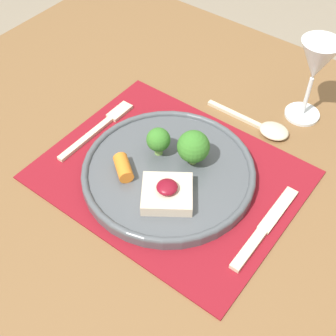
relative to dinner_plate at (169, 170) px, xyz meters
name	(u,v)px	position (x,y,z in m)	size (l,w,h in m)	color
dining_table	(170,209)	(0.00, 0.01, -0.12)	(1.15, 0.97, 0.72)	brown
placemat	(170,175)	(0.00, 0.01, -0.02)	(0.42, 0.33, 0.00)	maroon
dinner_plate	(169,170)	(0.00, 0.00, 0.00)	(0.29, 0.29, 0.08)	#4C5156
fork	(101,126)	(-0.17, 0.02, -0.01)	(0.02, 0.19, 0.01)	beige
knife	(261,232)	(0.18, -0.01, -0.01)	(0.02, 0.19, 0.01)	beige
spoon	(267,128)	(0.08, 0.20, -0.01)	(0.17, 0.05, 0.02)	beige
wine_glass_near	(316,65)	(0.11, 0.28, 0.10)	(0.07, 0.07, 0.16)	white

